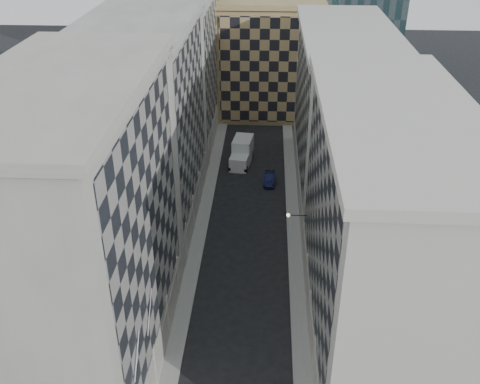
% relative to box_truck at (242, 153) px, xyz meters
% --- Properties ---
extents(sidewalk_west, '(1.50, 100.00, 0.15)m').
position_rel_box_truck_xyz_m(sidewalk_west, '(-3.80, -17.42, -1.39)').
color(sidewalk_west, gray).
rests_on(sidewalk_west, ground).
extents(sidewalk_east, '(1.50, 100.00, 0.15)m').
position_rel_box_truck_xyz_m(sidewalk_east, '(6.70, -17.42, -1.39)').
color(sidewalk_east, gray).
rests_on(sidewalk_east, ground).
extents(bldg_left_a, '(10.80, 22.80, 23.70)m').
position_rel_box_truck_xyz_m(bldg_left_a, '(-9.43, -36.42, 10.36)').
color(bldg_left_a, gray).
rests_on(bldg_left_a, ground).
extents(bldg_left_b, '(10.80, 22.80, 22.70)m').
position_rel_box_truck_xyz_m(bldg_left_b, '(-9.43, -14.42, 9.86)').
color(bldg_left_b, gray).
rests_on(bldg_left_b, ground).
extents(bldg_left_c, '(10.80, 22.80, 21.70)m').
position_rel_box_truck_xyz_m(bldg_left_c, '(-9.43, 7.58, 9.36)').
color(bldg_left_c, gray).
rests_on(bldg_left_c, ground).
extents(bldg_right_a, '(10.80, 26.80, 20.70)m').
position_rel_box_truck_xyz_m(bldg_right_a, '(12.33, -32.42, 8.86)').
color(bldg_right_a, '#B6B2A7').
rests_on(bldg_right_a, ground).
extents(bldg_right_b, '(10.80, 28.80, 19.70)m').
position_rel_box_truck_xyz_m(bldg_right_b, '(12.35, -5.42, 8.38)').
color(bldg_right_b, '#B6B2A7').
rests_on(bldg_right_b, ground).
extents(tan_block, '(16.80, 14.80, 18.80)m').
position_rel_box_truck_xyz_m(tan_block, '(3.45, 20.48, 7.97)').
color(tan_block, '#9D8453').
rests_on(tan_block, ground).
extents(flagpoles_left, '(0.10, 6.33, 2.33)m').
position_rel_box_truck_xyz_m(flagpoles_left, '(-4.45, -41.42, 6.53)').
color(flagpoles_left, gray).
rests_on(flagpoles_left, ground).
extents(bracket_lamp, '(1.98, 0.36, 0.36)m').
position_rel_box_truck_xyz_m(bracket_lamp, '(5.83, -23.42, 4.73)').
color(bracket_lamp, black).
rests_on(bracket_lamp, ground).
extents(box_truck, '(3.25, 6.40, 3.37)m').
position_rel_box_truck_xyz_m(box_truck, '(0.00, 0.00, 0.00)').
color(box_truck, silver).
rests_on(box_truck, ground).
extents(dark_car, '(1.52, 3.95, 1.29)m').
position_rel_box_truck_xyz_m(dark_car, '(3.88, -5.73, -0.82)').
color(dark_car, '#10133B').
rests_on(dark_car, ground).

